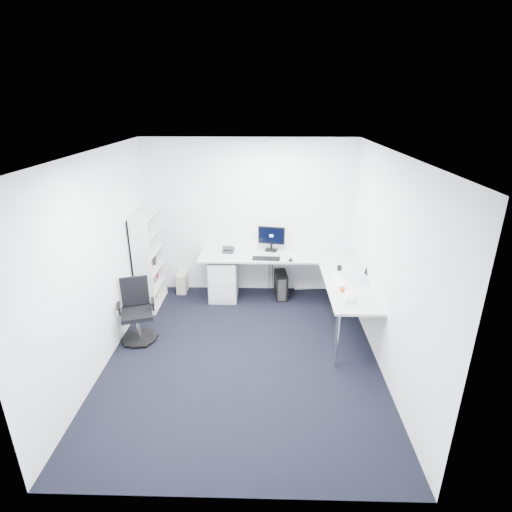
{
  "coord_description": "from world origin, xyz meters",
  "views": [
    {
      "loc": [
        0.29,
        -4.57,
        3.26
      ],
      "look_at": [
        0.15,
        1.05,
        1.05
      ],
      "focal_mm": 28.0,
      "sensor_mm": 36.0,
      "label": 1
    }
  ],
  "objects_px": {
    "bookshelf": "(149,261)",
    "laptop": "(357,272)",
    "l_desk": "(281,285)",
    "monitor": "(271,239)",
    "task_chair": "(137,312)"
  },
  "relations": [
    {
      "from": "task_chair",
      "to": "monitor",
      "type": "height_order",
      "value": "monitor"
    },
    {
      "from": "monitor",
      "to": "l_desk",
      "type": "bearing_deg",
      "value": -62.96
    },
    {
      "from": "task_chair",
      "to": "laptop",
      "type": "xyz_separation_m",
      "value": [
        3.14,
        0.41,
        0.47
      ]
    },
    {
      "from": "l_desk",
      "to": "bookshelf",
      "type": "height_order",
      "value": "bookshelf"
    },
    {
      "from": "task_chair",
      "to": "monitor",
      "type": "relative_size",
      "value": 1.99
    },
    {
      "from": "monitor",
      "to": "laptop",
      "type": "xyz_separation_m",
      "value": [
        1.23,
        -1.18,
        -0.1
      ]
    },
    {
      "from": "task_chair",
      "to": "laptop",
      "type": "distance_m",
      "value": 3.21
    },
    {
      "from": "bookshelf",
      "to": "task_chair",
      "type": "distance_m",
      "value": 1.17
    },
    {
      "from": "bookshelf",
      "to": "laptop",
      "type": "relative_size",
      "value": 4.46
    },
    {
      "from": "l_desk",
      "to": "laptop",
      "type": "xyz_separation_m",
      "value": [
        1.07,
        -0.65,
        0.53
      ]
    },
    {
      "from": "task_chair",
      "to": "monitor",
      "type": "bearing_deg",
      "value": 21.86
    },
    {
      "from": "bookshelf",
      "to": "monitor",
      "type": "xyz_separation_m",
      "value": [
        2.02,
        0.48,
        0.23
      ]
    },
    {
      "from": "l_desk",
      "to": "laptop",
      "type": "bearing_deg",
      "value": -31.19
    },
    {
      "from": "l_desk",
      "to": "task_chair",
      "type": "relative_size",
      "value": 3.01
    },
    {
      "from": "monitor",
      "to": "bookshelf",
      "type": "bearing_deg",
      "value": -155.93
    }
  ]
}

